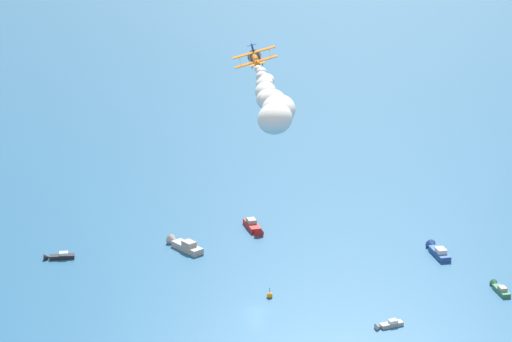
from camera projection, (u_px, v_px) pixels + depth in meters
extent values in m
plane|color=#1E517A|center=(256.00, 311.00, 179.65)|extent=(2000.00, 2000.00, 0.00)
cube|color=#33704C|center=(501.00, 291.00, 186.88)|extent=(2.23, 5.09, 0.79)
cone|color=#33704C|center=(495.00, 284.00, 189.70)|extent=(1.73, 1.46, 1.58)
cube|color=gray|center=(503.00, 288.00, 186.33)|extent=(1.48, 1.88, 0.59)
cube|color=#23478C|center=(440.00, 254.00, 203.30)|extent=(3.19, 7.11, 1.10)
cone|color=#23478C|center=(432.00, 246.00, 207.21)|extent=(2.43, 2.06, 2.19)
cube|color=silver|center=(441.00, 250.00, 202.52)|extent=(2.09, 2.63, 0.82)
cube|color=black|center=(62.00, 257.00, 202.27)|extent=(4.99, 2.01, 0.78)
cone|color=black|center=(47.00, 258.00, 201.84)|extent=(1.39, 1.67, 1.56)
cube|color=silver|center=(64.00, 253.00, 202.11)|extent=(1.81, 1.40, 0.58)
cube|color=#B21E1E|center=(252.00, 226.00, 218.12)|extent=(3.73, 7.24, 1.11)
cone|color=#B21E1E|center=(258.00, 233.00, 214.25)|extent=(2.56, 2.23, 2.21)
cube|color=gray|center=(251.00, 221.00, 218.29)|extent=(2.27, 2.76, 0.83)
cube|color=#9E9993|center=(391.00, 324.00, 174.09)|extent=(4.32, 2.60, 0.66)
cone|color=#9E9993|center=(379.00, 327.00, 173.18)|extent=(1.43, 1.59, 1.32)
cube|color=silver|center=(393.00, 321.00, 174.02)|extent=(1.71, 1.47, 0.49)
cube|color=#9E9993|center=(187.00, 248.00, 206.23)|extent=(6.65, 7.58, 1.23)
cone|color=#9E9993|center=(174.00, 241.00, 209.60)|extent=(3.15, 3.06, 2.46)
cube|color=gray|center=(189.00, 243.00, 205.48)|extent=(3.20, 3.33, 0.92)
sphere|color=orange|center=(270.00, 295.00, 185.07)|extent=(1.10, 1.10, 1.10)
cylinder|color=black|center=(270.00, 290.00, 184.74)|extent=(0.08, 0.08, 1.00)
cylinder|color=orange|center=(256.00, 61.00, 165.63)|extent=(1.27, 6.43, 1.10)
cylinder|color=white|center=(255.00, 57.00, 168.38)|extent=(1.25, 0.63, 1.24)
cylinder|color=#4C4C51|center=(254.00, 56.00, 168.77)|extent=(2.82, 0.12, 2.82)
cube|color=orange|center=(256.00, 62.00, 166.00)|extent=(7.02, 1.48, 1.99)
cube|color=orange|center=(254.00, 52.00, 165.48)|extent=(7.02, 1.48, 1.99)
cylinder|color=white|center=(240.00, 61.00, 165.76)|extent=(0.52, 0.11, 1.59)
cylinder|color=white|center=(250.00, 59.00, 165.75)|extent=(0.52, 0.11, 1.59)
cylinder|color=white|center=(260.00, 56.00, 165.73)|extent=(0.52, 0.11, 1.59)
cylinder|color=white|center=(270.00, 53.00, 165.72)|extent=(0.52, 0.11, 1.59)
cube|color=orange|center=(257.00, 61.00, 162.75)|extent=(0.44, 1.11, 1.18)
cube|color=orange|center=(257.00, 64.00, 162.93)|extent=(2.46, 0.96, 0.73)
cylinder|color=black|center=(252.00, 67.00, 166.71)|extent=(0.29, 0.61, 0.61)
cylinder|color=black|center=(262.00, 64.00, 166.70)|extent=(0.29, 0.61, 0.61)
cylinder|color=#262628|center=(253.00, 50.00, 165.34)|extent=(0.31, 0.09, 0.89)
cylinder|color=#1E4CB2|center=(252.00, 50.00, 165.34)|extent=(0.33, 0.14, 0.79)
cylinder|color=#1E4CB2|center=(254.00, 50.00, 165.34)|extent=(0.33, 0.14, 0.79)
cube|color=#1E4CB2|center=(252.00, 46.00, 165.13)|extent=(0.47, 0.21, 0.59)
sphere|color=#9E7051|center=(251.00, 44.00, 165.01)|extent=(0.21, 0.21, 0.21)
cylinder|color=#1E4CB2|center=(249.00, 46.00, 165.09)|extent=(0.59, 0.11, 0.24)
cylinder|color=#1E4CB2|center=(254.00, 44.00, 165.09)|extent=(0.59, 0.11, 0.24)
ellipsoid|color=silver|center=(258.00, 69.00, 161.17)|extent=(1.47, 1.67, 1.30)
ellipsoid|color=silver|center=(261.00, 72.00, 158.11)|extent=(1.96, 2.25, 1.74)
ellipsoid|color=silver|center=(262.00, 76.00, 155.08)|extent=(2.22, 2.39, 1.97)
ellipsoid|color=silver|center=(267.00, 80.00, 152.08)|extent=(2.74, 3.76, 2.41)
ellipsoid|color=silver|center=(265.00, 84.00, 148.96)|extent=(3.16, 3.83, 2.79)
ellipsoid|color=silver|center=(266.00, 91.00, 146.03)|extent=(3.76, 5.16, 3.31)
ellipsoid|color=silver|center=(268.00, 99.00, 143.12)|extent=(3.95, 4.44, 3.50)
ellipsoid|color=silver|center=(273.00, 101.00, 139.96)|extent=(4.30, 4.53, 3.81)
ellipsoid|color=silver|center=(277.00, 108.00, 137.04)|extent=(4.86, 5.88, 4.29)
ellipsoid|color=silver|center=(279.00, 110.00, 133.83)|extent=(5.52, 7.54, 4.85)
ellipsoid|color=silver|center=(275.00, 119.00, 130.85)|extent=(5.57, 6.26, 4.93)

